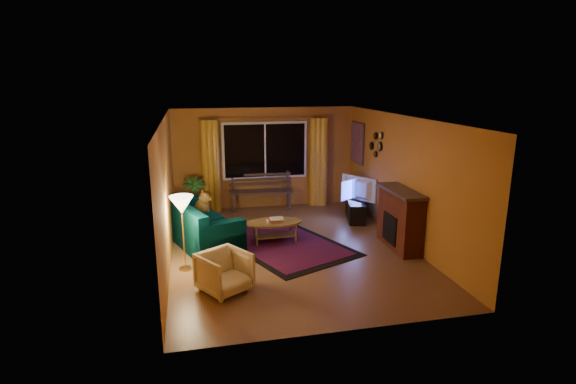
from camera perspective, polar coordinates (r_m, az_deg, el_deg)
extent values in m
cube|color=brown|center=(8.75, 0.42, -7.22)|extent=(4.50, 6.00, 0.02)
cube|color=white|center=(8.17, 0.46, 9.46)|extent=(4.50, 6.00, 0.02)
cube|color=#BE762D|center=(11.26, -2.97, 4.32)|extent=(4.50, 0.02, 2.50)
cube|color=#BE762D|center=(8.18, -15.18, 0.01)|extent=(0.02, 6.00, 2.50)
cube|color=#BE762D|center=(9.13, 14.42, 1.51)|extent=(0.02, 6.00, 2.50)
cube|color=black|center=(11.17, -2.93, 5.27)|extent=(2.00, 0.02, 1.30)
cylinder|color=#BF8C3F|center=(11.03, -2.94, 9.35)|extent=(3.20, 0.03, 0.03)
cylinder|color=gold|center=(11.02, -9.79, 3.22)|extent=(0.36, 0.36, 2.24)
cylinder|color=gold|center=(11.46, 3.84, 3.81)|extent=(0.36, 0.36, 2.24)
cube|color=#3C2D27|center=(11.21, -3.42, -1.07)|extent=(1.57, 0.54, 0.46)
imported|color=#235B1E|center=(10.65, -11.85, -0.75)|extent=(0.66, 0.66, 0.98)
cube|color=#00262D|center=(9.04, -11.01, -3.76)|extent=(1.61, 2.34, 0.87)
imported|color=beige|center=(7.02, -8.08, -9.82)|extent=(0.91, 0.90, 0.70)
cylinder|color=#BF8C3F|center=(7.80, -13.15, -5.22)|extent=(0.25, 0.25, 1.28)
cube|color=maroon|center=(9.00, -0.87, -6.45)|extent=(2.86, 3.42, 0.02)
cylinder|color=olive|center=(9.06, -1.73, -5.00)|extent=(1.15, 1.15, 0.41)
cube|color=black|center=(10.55, 8.55, -2.23)|extent=(0.62, 1.14, 0.45)
imported|color=black|center=(10.42, 8.65, 0.41)|extent=(0.61, 0.87, 0.55)
cube|color=maroon|center=(8.87, 14.07, -3.52)|extent=(0.40, 1.20, 1.10)
cube|color=#D14B1E|center=(11.25, 8.78, 6.22)|extent=(0.04, 0.76, 0.96)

